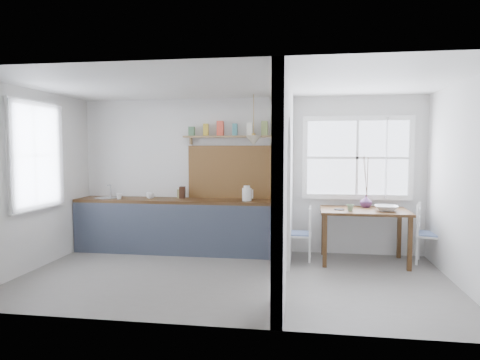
# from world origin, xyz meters

# --- Properties ---
(floor) EXTENTS (5.80, 3.20, 0.01)m
(floor) POSITION_xyz_m (0.00, 0.00, 0.00)
(floor) COLOR slate
(floor) RESTS_ON ground
(ceiling) EXTENTS (5.80, 3.20, 0.01)m
(ceiling) POSITION_xyz_m (0.00, 0.00, 2.60)
(ceiling) COLOR silver
(ceiling) RESTS_ON walls
(walls) EXTENTS (5.81, 3.21, 2.60)m
(walls) POSITION_xyz_m (0.00, 0.00, 1.30)
(walls) COLOR silver
(walls) RESTS_ON floor
(partition) EXTENTS (0.12, 3.20, 2.60)m
(partition) POSITION_xyz_m (0.70, 0.06, 1.45)
(partition) COLOR silver
(partition) RESTS_ON floor
(kitchen_window) EXTENTS (0.10, 1.16, 1.50)m
(kitchen_window) POSITION_xyz_m (-2.87, 0.00, 1.65)
(kitchen_window) COLOR white
(kitchen_window) RESTS_ON walls
(nook_window) EXTENTS (1.76, 0.10, 1.30)m
(nook_window) POSITION_xyz_m (1.80, 1.56, 1.60)
(nook_window) COLOR white
(nook_window) RESTS_ON walls
(counter) EXTENTS (3.50, 0.60, 0.90)m
(counter) POSITION_xyz_m (-1.13, 1.33, 0.46)
(counter) COLOR #472E14
(counter) RESTS_ON floor
(sink) EXTENTS (0.40, 0.40, 0.02)m
(sink) POSITION_xyz_m (-2.43, 1.30, 0.89)
(sink) COLOR #B9BCC5
(sink) RESTS_ON counter
(backsplash) EXTENTS (1.65, 0.03, 0.90)m
(backsplash) POSITION_xyz_m (-0.20, 1.58, 1.35)
(backsplash) COLOR brown
(backsplash) RESTS_ON walls
(shelf) EXTENTS (1.75, 0.20, 0.21)m
(shelf) POSITION_xyz_m (-0.20, 1.49, 2.00)
(shelf) COLOR #8A6F4C
(shelf) RESTS_ON walls
(pendant_lamp) EXTENTS (0.26, 0.26, 0.16)m
(pendant_lamp) POSITION_xyz_m (0.15, 1.15, 1.88)
(pendant_lamp) COLOR beige
(pendant_lamp) RESTS_ON ceiling
(utensil_rail) EXTENTS (0.02, 0.50, 0.02)m
(utensil_rail) POSITION_xyz_m (0.61, 0.90, 1.45)
(utensil_rail) COLOR #B9BCC5
(utensil_rail) RESTS_ON partition
(dining_table) EXTENTS (1.32, 0.89, 0.82)m
(dining_table) POSITION_xyz_m (1.86, 1.08, 0.41)
(dining_table) COLOR #472E14
(dining_table) RESTS_ON floor
(chair_left) EXTENTS (0.39, 0.39, 0.84)m
(chair_left) POSITION_xyz_m (0.88, 1.10, 0.42)
(chair_left) COLOR white
(chair_left) RESTS_ON floor
(chair_right) EXTENTS (0.52, 0.52, 0.91)m
(chair_right) POSITION_xyz_m (2.87, 1.16, 0.46)
(chair_right) COLOR white
(chair_right) RESTS_ON floor
(kettle) EXTENTS (0.21, 0.17, 0.25)m
(kettle) POSITION_xyz_m (0.03, 1.26, 1.02)
(kettle) COLOR white
(kettle) RESTS_ON counter
(mug_a) EXTENTS (0.12, 0.12, 0.09)m
(mug_a) POSITION_xyz_m (-2.14, 1.18, 0.95)
(mug_a) COLOR silver
(mug_a) RESTS_ON counter
(mug_b) EXTENTS (0.18, 0.18, 0.11)m
(mug_b) POSITION_xyz_m (-1.63, 1.29, 0.95)
(mug_b) COLOR white
(mug_b) RESTS_ON counter
(knife_block) EXTENTS (0.10, 0.14, 0.20)m
(knife_block) POSITION_xyz_m (-1.11, 1.45, 1.00)
(knife_block) COLOR black
(knife_block) RESTS_ON counter
(jar) EXTENTS (0.12, 0.12, 0.15)m
(jar) POSITION_xyz_m (-1.15, 1.43, 0.98)
(jar) COLOR olive
(jar) RESTS_ON counter
(towel_magenta) EXTENTS (0.02, 0.03, 0.59)m
(towel_magenta) POSITION_xyz_m (0.58, 0.97, 0.28)
(towel_magenta) COLOR #DA2D91
(towel_magenta) RESTS_ON counter
(towel_orange) EXTENTS (0.02, 0.03, 0.44)m
(towel_orange) POSITION_xyz_m (0.58, 0.95, 0.25)
(towel_orange) COLOR orange
(towel_orange) RESTS_ON counter
(bowl) EXTENTS (0.36, 0.36, 0.08)m
(bowl) POSITION_xyz_m (2.17, 0.98, 0.86)
(bowl) COLOR white
(bowl) RESTS_ON dining_table
(table_cup) EXTENTS (0.14, 0.14, 0.10)m
(table_cup) POSITION_xyz_m (1.64, 0.89, 0.87)
(table_cup) COLOR gray
(table_cup) RESTS_ON dining_table
(plate) EXTENTS (0.17, 0.17, 0.01)m
(plate) POSITION_xyz_m (1.48, 1.00, 0.83)
(plate) COLOR black
(plate) RESTS_ON dining_table
(vase) EXTENTS (0.25, 0.25, 0.20)m
(vase) POSITION_xyz_m (1.92, 1.34, 0.92)
(vase) COLOR #512C5A
(vase) RESTS_ON dining_table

